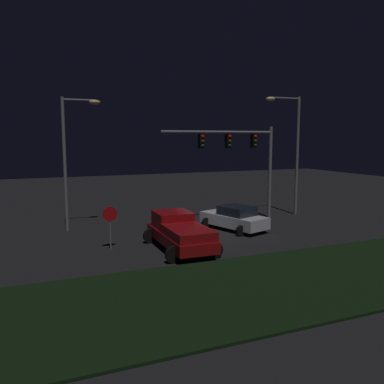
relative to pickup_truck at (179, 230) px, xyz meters
The scene contains 8 objects.
ground_plane 3.92m from the pickup_truck, 48.30° to the left, with size 80.00×80.00×0.00m, color black.
grass_median 6.79m from the pickup_truck, 68.00° to the right, with size 26.36×7.12×0.10m, color black.
pickup_truck is the anchor object (origin of this frame).
car_sedan 5.64m from the pickup_truck, 30.95° to the left, with size 3.29×4.74×1.51m.
traffic_signal_gantry 9.47m from the pickup_truck, 39.33° to the left, with size 8.32×0.56×6.50m.
street_lamp_left 8.99m from the pickup_truck, 123.19° to the left, with size 2.36×0.44×8.14m.
street_lamp_right 13.18m from the pickup_truck, 27.26° to the left, with size 2.91×0.44×8.68m.
stop_sign 3.59m from the pickup_truck, 156.21° to the left, with size 0.76×0.08×2.23m.
Camera 1 is at (-9.93, -21.93, 5.71)m, focal length 38.17 mm.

